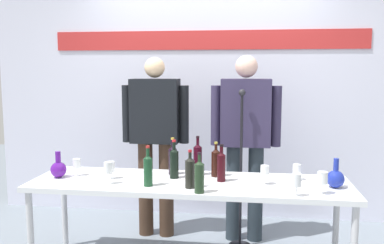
{
  "coord_description": "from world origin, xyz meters",
  "views": [
    {
      "loc": [
        0.45,
        -3.14,
        1.61
      ],
      "look_at": [
        0.0,
        0.15,
        1.18
      ],
      "focal_mm": 39.04,
      "sensor_mm": 36.0,
      "label": 1
    }
  ],
  "objects_px": {
    "presenter_right": "(245,135)",
    "wine_bottle_6": "(221,165)",
    "wine_bottle_7": "(148,169)",
    "wine_glass_right_3": "(265,170)",
    "wine_bottle_3": "(190,172)",
    "decanter_blue_left": "(58,169)",
    "presenter_left": "(155,134)",
    "decanter_blue_right": "(336,178)",
    "wine_bottle_0": "(173,159)",
    "wine_glass_right_0": "(297,181)",
    "wine_glass_right_2": "(297,169)",
    "wine_glass_left_0": "(111,167)",
    "wine_bottle_5": "(198,159)",
    "wine_glass_right_1": "(322,178)",
    "microphone_stand": "(240,197)",
    "wine_bottle_1": "(199,176)",
    "wine_bottle_2": "(174,162)",
    "display_table": "(189,188)",
    "wine_bottle_4": "(216,162)",
    "wine_glass_left_2": "(108,168)",
    "wine_glass_left_1": "(77,164)"
  },
  "relations": [
    {
      "from": "wine_bottle_2",
      "to": "wine_glass_left_1",
      "type": "distance_m",
      "value": 0.81
    },
    {
      "from": "wine_bottle_6",
      "to": "display_table",
      "type": "bearing_deg",
      "value": -172.7
    },
    {
      "from": "wine_bottle_5",
      "to": "wine_glass_right_3",
      "type": "distance_m",
      "value": 0.58
    },
    {
      "from": "display_table",
      "to": "decanter_blue_right",
      "type": "relative_size",
      "value": 11.25
    },
    {
      "from": "wine_bottle_0",
      "to": "wine_bottle_3",
      "type": "height_order",
      "value": "wine_bottle_0"
    },
    {
      "from": "display_table",
      "to": "wine_bottle_4",
      "type": "xyz_separation_m",
      "value": [
        0.19,
        0.18,
        0.18
      ]
    },
    {
      "from": "presenter_left",
      "to": "wine_bottle_5",
      "type": "xyz_separation_m",
      "value": [
        0.46,
        -0.49,
        -0.12
      ]
    },
    {
      "from": "wine_bottle_6",
      "to": "wine_glass_right_1",
      "type": "distance_m",
      "value": 0.76
    },
    {
      "from": "wine_bottle_6",
      "to": "wine_bottle_3",
      "type": "bearing_deg",
      "value": -135.38
    },
    {
      "from": "decanter_blue_left",
      "to": "microphone_stand",
      "type": "bearing_deg",
      "value": 19.96
    },
    {
      "from": "wine_glass_left_0",
      "to": "wine_glass_right_2",
      "type": "height_order",
      "value": "wine_glass_left_0"
    },
    {
      "from": "wine_glass_right_0",
      "to": "wine_bottle_7",
      "type": "bearing_deg",
      "value": 174.11
    },
    {
      "from": "wine_glass_left_1",
      "to": "microphone_stand",
      "type": "height_order",
      "value": "microphone_stand"
    },
    {
      "from": "wine_bottle_7",
      "to": "wine_glass_right_3",
      "type": "relative_size",
      "value": 2.07
    },
    {
      "from": "presenter_left",
      "to": "wine_glass_left_2",
      "type": "bearing_deg",
      "value": -101.95
    },
    {
      "from": "decanter_blue_left",
      "to": "wine_glass_left_2",
      "type": "xyz_separation_m",
      "value": [
        0.46,
        -0.13,
        0.05
      ]
    },
    {
      "from": "decanter_blue_left",
      "to": "decanter_blue_right",
      "type": "bearing_deg",
      "value": -0.0
    },
    {
      "from": "wine_bottle_1",
      "to": "wine_bottle_2",
      "type": "bearing_deg",
      "value": 123.64
    },
    {
      "from": "wine_glass_right_1",
      "to": "wine_bottle_7",
      "type": "bearing_deg",
      "value": 178.38
    },
    {
      "from": "display_table",
      "to": "wine_glass_right_1",
      "type": "bearing_deg",
      "value": -12.13
    },
    {
      "from": "presenter_left",
      "to": "wine_glass_left_2",
      "type": "xyz_separation_m",
      "value": [
        -0.18,
        -0.85,
        -0.14
      ]
    },
    {
      "from": "presenter_right",
      "to": "wine_bottle_6",
      "type": "height_order",
      "value": "presenter_right"
    },
    {
      "from": "wine_bottle_0",
      "to": "wine_glass_left_0",
      "type": "relative_size",
      "value": 2.2
    },
    {
      "from": "decanter_blue_left",
      "to": "presenter_left",
      "type": "height_order",
      "value": "presenter_left"
    },
    {
      "from": "wine_bottle_6",
      "to": "wine_glass_left_2",
      "type": "relative_size",
      "value": 1.73
    },
    {
      "from": "wine_bottle_1",
      "to": "wine_glass_right_1",
      "type": "bearing_deg",
      "value": 5.77
    },
    {
      "from": "decanter_blue_left",
      "to": "wine_bottle_4",
      "type": "height_order",
      "value": "wine_bottle_4"
    },
    {
      "from": "wine_bottle_3",
      "to": "wine_bottle_4",
      "type": "xyz_separation_m",
      "value": [
        0.16,
        0.36,
        -0.0
      ]
    },
    {
      "from": "wine_glass_right_0",
      "to": "wine_glass_right_1",
      "type": "bearing_deg",
      "value": 22.23
    },
    {
      "from": "wine_glass_left_1",
      "to": "wine_glass_left_2",
      "type": "height_order",
      "value": "wine_glass_left_2"
    },
    {
      "from": "decanter_blue_left",
      "to": "wine_glass_left_0",
      "type": "height_order",
      "value": "decanter_blue_left"
    },
    {
      "from": "wine_bottle_4",
      "to": "wine_bottle_2",
      "type": "bearing_deg",
      "value": -163.35
    },
    {
      "from": "decanter_blue_right",
      "to": "wine_glass_left_0",
      "type": "xyz_separation_m",
      "value": [
        -1.73,
        0.02,
        0.03
      ]
    },
    {
      "from": "display_table",
      "to": "wine_bottle_0",
      "type": "bearing_deg",
      "value": 130.44
    },
    {
      "from": "presenter_left",
      "to": "wine_bottle_1",
      "type": "height_order",
      "value": "presenter_left"
    },
    {
      "from": "wine_glass_left_0",
      "to": "wine_glass_left_2",
      "type": "bearing_deg",
      "value": -78.85
    },
    {
      "from": "decanter_blue_right",
      "to": "presenter_left",
      "type": "distance_m",
      "value": 1.69
    },
    {
      "from": "wine_bottle_5",
      "to": "wine_glass_right_0",
      "type": "bearing_deg",
      "value": -32.94
    },
    {
      "from": "wine_bottle_5",
      "to": "wine_glass_right_1",
      "type": "height_order",
      "value": "wine_bottle_5"
    },
    {
      "from": "display_table",
      "to": "wine_bottle_2",
      "type": "height_order",
      "value": "wine_bottle_2"
    },
    {
      "from": "presenter_right",
      "to": "wine_bottle_3",
      "type": "height_order",
      "value": "presenter_right"
    },
    {
      "from": "wine_glass_right_1",
      "to": "microphone_stand",
      "type": "height_order",
      "value": "microphone_stand"
    },
    {
      "from": "wine_bottle_7",
      "to": "wine_glass_right_2",
      "type": "bearing_deg",
      "value": 15.98
    },
    {
      "from": "decanter_blue_left",
      "to": "wine_bottle_5",
      "type": "xyz_separation_m",
      "value": [
        1.1,
        0.23,
        0.07
      ]
    },
    {
      "from": "wine_glass_right_1",
      "to": "wine_bottle_2",
      "type": "bearing_deg",
      "value": 165.48
    },
    {
      "from": "wine_bottle_7",
      "to": "presenter_right",
      "type": "bearing_deg",
      "value": 50.31
    },
    {
      "from": "presenter_left",
      "to": "wine_bottle_0",
      "type": "distance_m",
      "value": 0.57
    },
    {
      "from": "display_table",
      "to": "wine_glass_right_2",
      "type": "height_order",
      "value": "wine_glass_right_2"
    },
    {
      "from": "presenter_left",
      "to": "wine_glass_right_2",
      "type": "bearing_deg",
      "value": -23.11
    },
    {
      "from": "decanter_blue_left",
      "to": "wine_bottle_6",
      "type": "xyz_separation_m",
      "value": [
        1.31,
        0.06,
        0.06
      ]
    }
  ]
}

